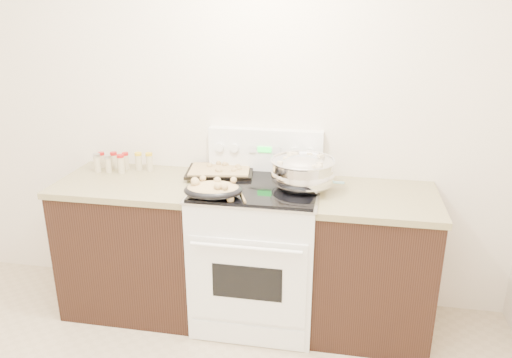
# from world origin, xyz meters

# --- Properties ---
(room_shell) EXTENTS (4.10, 3.60, 2.75)m
(room_shell) POSITION_xyz_m (0.00, 0.00, 1.70)
(room_shell) COLOR white
(room_shell) RESTS_ON ground
(counter_left) EXTENTS (0.93, 0.67, 0.92)m
(counter_left) POSITION_xyz_m (-0.48, 1.43, 0.46)
(counter_left) COLOR black
(counter_left) RESTS_ON ground
(counter_right) EXTENTS (0.73, 0.67, 0.92)m
(counter_right) POSITION_xyz_m (1.08, 1.43, 0.46)
(counter_right) COLOR black
(counter_right) RESTS_ON ground
(kitchen_range) EXTENTS (0.78, 0.73, 1.22)m
(kitchen_range) POSITION_xyz_m (0.35, 1.42, 0.49)
(kitchen_range) COLOR white
(kitchen_range) RESTS_ON ground
(mixing_bowl) EXTENTS (0.51, 0.51, 0.23)m
(mixing_bowl) POSITION_xyz_m (0.63, 1.43, 1.03)
(mixing_bowl) COLOR silver
(mixing_bowl) RESTS_ON kitchen_range
(roasting_pan) EXTENTS (0.38, 0.29, 0.11)m
(roasting_pan) POSITION_xyz_m (0.13, 1.18, 0.99)
(roasting_pan) COLOR black
(roasting_pan) RESTS_ON kitchen_range
(baking_sheet) EXTENTS (0.47, 0.36, 0.06)m
(baking_sheet) POSITION_xyz_m (0.07, 1.60, 0.96)
(baking_sheet) COLOR black
(baking_sheet) RESTS_ON kitchen_range
(wooden_spoon) EXTENTS (0.12, 0.25, 0.04)m
(wooden_spoon) POSITION_xyz_m (0.26, 1.17, 0.95)
(wooden_spoon) COLOR #A3814A
(wooden_spoon) RESTS_ON kitchen_range
(blue_ladle) EXTENTS (0.24, 0.18, 0.10)m
(blue_ladle) POSITION_xyz_m (0.69, 1.35, 0.98)
(blue_ladle) COLOR #9FE4ED
(blue_ladle) RESTS_ON kitchen_range
(spice_jars) EXTENTS (0.40, 0.15, 0.13)m
(spice_jars) POSITION_xyz_m (-0.63, 1.60, 0.98)
(spice_jars) COLOR #BFB28C
(spice_jars) RESTS_ON counter_left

